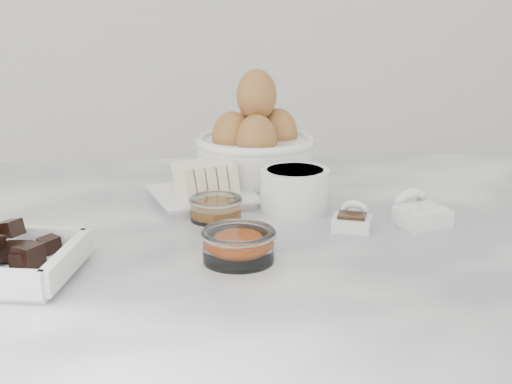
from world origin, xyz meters
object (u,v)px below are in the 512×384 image
at_px(egg_bowl, 255,147).
at_px(vanilla_spoon, 352,220).
at_px(salt_spoon, 419,212).
at_px(honey_bowl, 216,208).
at_px(sugar_ramekin, 295,188).
at_px(zest_bowl, 238,244).
at_px(butter_plate, 202,188).

bearing_deg(egg_bowl, vanilla_spoon, -66.91).
xyz_separation_m(egg_bowl, salt_spoon, (0.19, -0.22, -0.04)).
height_order(honey_bowl, salt_spoon, salt_spoon).
relative_size(sugar_ramekin, vanilla_spoon, 1.39).
relative_size(honey_bowl, zest_bowl, 0.83).
bearing_deg(vanilla_spoon, sugar_ramekin, 123.76).
relative_size(sugar_ramekin, egg_bowl, 0.51).
height_order(butter_plate, zest_bowl, butter_plate).
height_order(butter_plate, honey_bowl, butter_plate).
xyz_separation_m(sugar_ramekin, vanilla_spoon, (0.06, -0.09, -0.02)).
xyz_separation_m(sugar_ramekin, zest_bowl, (-0.09, -0.18, -0.01)).
relative_size(honey_bowl, vanilla_spoon, 1.03).
bearing_deg(sugar_ramekin, vanilla_spoon, -56.24).
height_order(butter_plate, egg_bowl, egg_bowl).
bearing_deg(sugar_ramekin, honey_bowl, -164.14).
xyz_separation_m(sugar_ramekin, salt_spoon, (0.15, -0.08, -0.02)).
xyz_separation_m(butter_plate, sugar_ramekin, (0.13, -0.05, 0.01)).
xyz_separation_m(butter_plate, zest_bowl, (0.03, -0.23, -0.00)).
height_order(sugar_ramekin, honey_bowl, sugar_ramekin).
bearing_deg(sugar_ramekin, egg_bowl, 105.28).
bearing_deg(salt_spoon, vanilla_spoon, -172.64).
bearing_deg(vanilla_spoon, zest_bowl, -148.70).
distance_m(sugar_ramekin, honey_bowl, 0.12).
height_order(egg_bowl, salt_spoon, egg_bowl).
bearing_deg(butter_plate, salt_spoon, -24.84).
distance_m(butter_plate, vanilla_spoon, 0.23).
bearing_deg(egg_bowl, sugar_ramekin, -74.72).
relative_size(zest_bowl, vanilla_spoon, 1.24).
bearing_deg(honey_bowl, sugar_ramekin, 15.86).
height_order(honey_bowl, zest_bowl, zest_bowl).
relative_size(egg_bowl, zest_bowl, 2.18).
xyz_separation_m(butter_plate, honey_bowl, (0.01, -0.08, -0.01)).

